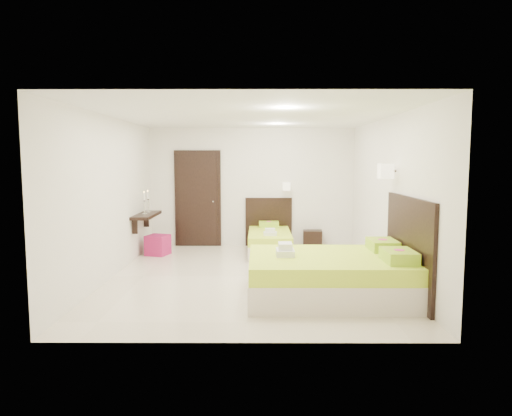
{
  "coord_description": "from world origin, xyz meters",
  "views": [
    {
      "loc": [
        0.13,
        -7.34,
        1.9
      ],
      "look_at": [
        0.1,
        0.3,
        1.1
      ],
      "focal_mm": 32.0,
      "sensor_mm": 36.0,
      "label": 1
    }
  ],
  "objects_px": {
    "ottoman": "(158,245)",
    "nightstand": "(312,238)",
    "bed_single": "(270,240)",
    "bed_double": "(335,273)"
  },
  "relations": [
    {
      "from": "bed_double",
      "to": "nightstand",
      "type": "distance_m",
      "value": 3.72
    },
    {
      "from": "nightstand",
      "to": "ottoman",
      "type": "distance_m",
      "value": 3.35
    },
    {
      "from": "nightstand",
      "to": "ottoman",
      "type": "xyz_separation_m",
      "value": [
        -3.22,
        -0.9,
        0.02
      ]
    },
    {
      "from": "bed_single",
      "to": "nightstand",
      "type": "bearing_deg",
      "value": 33.24
    },
    {
      "from": "bed_single",
      "to": "nightstand",
      "type": "height_order",
      "value": "bed_single"
    },
    {
      "from": "bed_double",
      "to": "nightstand",
      "type": "relative_size",
      "value": 5.47
    },
    {
      "from": "bed_single",
      "to": "nightstand",
      "type": "xyz_separation_m",
      "value": [
        0.97,
        0.63,
        -0.08
      ]
    },
    {
      "from": "bed_double",
      "to": "ottoman",
      "type": "xyz_separation_m",
      "value": [
        -3.1,
        2.81,
        -0.13
      ]
    },
    {
      "from": "bed_single",
      "to": "bed_double",
      "type": "xyz_separation_m",
      "value": [
        0.84,
        -3.08,
        0.07
      ]
    },
    {
      "from": "ottoman",
      "to": "nightstand",
      "type": "bearing_deg",
      "value": 15.56
    }
  ]
}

